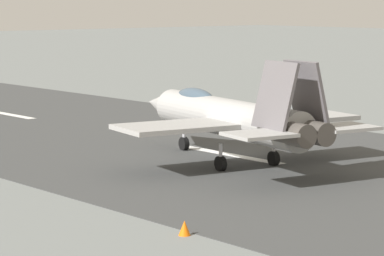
# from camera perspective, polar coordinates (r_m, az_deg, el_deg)

# --- Properties ---
(ground_plane) EXTENTS (400.00, 400.00, 0.00)m
(ground_plane) POSITION_cam_1_polar(r_m,az_deg,el_deg) (51.94, 2.10, -1.61)
(ground_plane) COLOR slate
(runway_strip) EXTENTS (240.00, 26.00, 0.02)m
(runway_strip) POSITION_cam_1_polar(r_m,az_deg,el_deg) (51.92, 2.12, -1.60)
(runway_strip) COLOR #3C3E3E
(runway_strip) RESTS_ON ground
(fighter_jet) EXTENTS (17.42, 13.50, 5.66)m
(fighter_jet) POSITION_cam_1_polar(r_m,az_deg,el_deg) (48.88, 2.21, 0.71)
(fighter_jet) COLOR #A1A19E
(fighter_jet) RESTS_ON ground
(marker_cone_near) EXTENTS (0.44, 0.44, 0.55)m
(marker_cone_near) POSITION_cam_1_polar(r_m,az_deg,el_deg) (34.11, -0.46, -6.10)
(marker_cone_near) COLOR orange
(marker_cone_near) RESTS_ON ground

